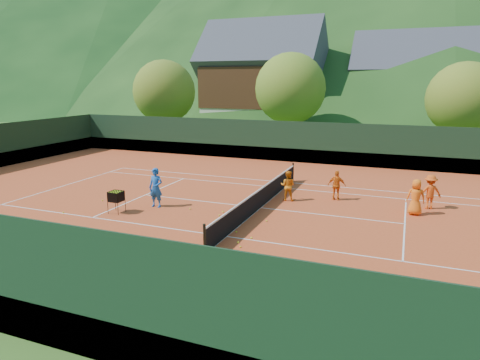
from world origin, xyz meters
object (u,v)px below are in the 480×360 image
(student_a, at_px, (288,186))
(ball_hopper, at_px, (116,197))
(coach, at_px, (156,188))
(student_c, at_px, (416,197))
(chalet_mid, at_px, (410,89))
(tennis_net, at_px, (261,198))
(chalet_left, at_px, (263,83))
(student_b, at_px, (337,185))
(student_d, at_px, (430,192))

(student_a, height_order, ball_hopper, student_a)
(coach, relative_size, ball_hopper, 1.88)
(student_c, distance_m, chalet_mid, 32.76)
(coach, xyz_separation_m, tennis_net, (4.67, 1.66, -0.44))
(student_a, height_order, chalet_left, chalet_left)
(student_b, bearing_deg, student_c, 160.78)
(tennis_net, bearing_deg, coach, -160.47)
(student_a, height_order, chalet_mid, chalet_mid)
(student_a, bearing_deg, tennis_net, 60.78)
(student_c, bearing_deg, chalet_left, -66.09)
(student_c, bearing_deg, chalet_mid, -95.23)
(chalet_left, bearing_deg, student_c, -59.52)
(coach, distance_m, student_a, 6.47)
(student_c, distance_m, chalet_left, 33.40)
(chalet_left, bearing_deg, student_b, -64.36)
(student_c, relative_size, student_d, 1.01)
(coach, relative_size, student_b, 1.25)
(ball_hopper, xyz_separation_m, chalet_mid, (11.84, 37.12, 4.22))
(ball_hopper, bearing_deg, student_b, 33.06)
(student_a, height_order, student_b, student_a)
(student_a, relative_size, chalet_left, 0.11)
(student_c, height_order, chalet_left, chalet_left)
(student_a, distance_m, student_d, 6.64)
(student_a, bearing_deg, student_d, -174.28)
(coach, bearing_deg, student_c, 13.67)
(student_d, bearing_deg, student_c, 45.59)
(student_a, distance_m, ball_hopper, 8.26)
(tennis_net, height_order, chalet_mid, chalet_mid)
(student_d, height_order, ball_hopper, student_d)
(student_b, height_order, student_d, student_d)
(ball_hopper, bearing_deg, student_c, 20.21)
(tennis_net, bearing_deg, chalet_mid, 79.99)
(tennis_net, bearing_deg, ball_hopper, -151.87)
(coach, distance_m, chalet_left, 32.44)
(ball_hopper, xyz_separation_m, chalet_left, (-4.16, 33.12, 4.88))
(coach, relative_size, student_c, 1.15)
(student_d, relative_size, tennis_net, 0.13)
(student_c, distance_m, student_d, 1.41)
(student_a, bearing_deg, coach, 28.14)
(coach, distance_m, ball_hopper, 1.89)
(coach, bearing_deg, ball_hopper, -130.49)
(student_b, distance_m, ball_hopper, 10.67)
(student_a, xyz_separation_m, student_b, (2.27, 0.97, -0.01))
(student_b, height_order, student_c, student_c)
(chalet_left, bearing_deg, tennis_net, -71.57)
(coach, height_order, chalet_mid, chalet_mid)
(student_c, relative_size, chalet_left, 0.12)
(student_d, bearing_deg, coach, 2.04)
(tennis_net, bearing_deg, student_c, 12.65)
(student_a, height_order, student_d, student_d)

